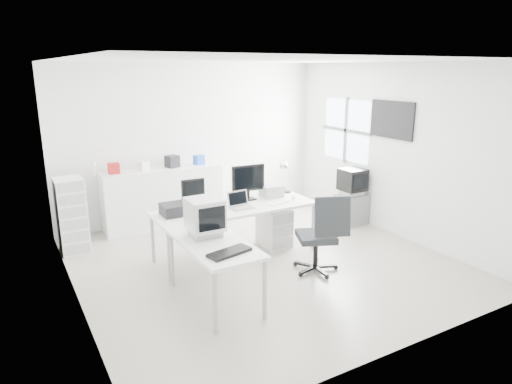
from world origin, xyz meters
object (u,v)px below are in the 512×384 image
sideboard (163,197)px  office_chair (316,233)px  lcd_monitor_small (193,194)px  crt_tv (352,182)px  laser_printer (272,191)px  main_desk (236,231)px  drawer_pedestal (274,227)px  tv_cabinet (351,209)px  inkjet_printer (177,209)px  crt_monitor (205,217)px  filing_cabinet (72,216)px  laptop (242,201)px  side_desk (215,272)px  lcd_monitor_large (248,182)px

sideboard → office_chair: bearing=-67.3°
lcd_monitor_small → crt_tv: 2.99m
laser_printer → office_chair: size_ratio=0.29×
main_desk → office_chair: bearing=-55.6°
drawer_pedestal → tv_cabinet: size_ratio=1.10×
drawer_pedestal → laser_printer: size_ratio=1.88×
inkjet_printer → laser_printer: 1.60m
crt_monitor → filing_cabinet: (-1.21, 2.21, -0.42)m
drawer_pedestal → laptop: size_ratio=1.65×
inkjet_printer → filing_cabinet: filing_cabinet is taller
main_desk → tv_cabinet: size_ratio=4.41×
side_desk → crt_tv: 3.57m
lcd_monitor_large → laptop: size_ratio=1.52×
office_chair → tv_cabinet: 2.17m
laser_printer → office_chair: bearing=-91.2°
laser_printer → filing_cabinet: 3.05m
laptop → laser_printer: size_ratio=1.14×
laptop → sideboard: size_ratio=0.18×
main_desk → inkjet_printer: (-0.85, 0.10, 0.45)m
side_desk → drawer_pedestal: side_desk is taller
laptop → crt_tv: bearing=4.7°
main_desk → laptop: laptop is taller
side_desk → tv_cabinet: side_desk is taller
crt_monitor → filing_cabinet: bearing=119.9°
main_desk → tv_cabinet: bearing=5.8°
sideboard → lcd_monitor_large: bearing=-61.8°
main_desk → tv_cabinet: 2.45m
crt_monitor → sideboard: size_ratio=0.23×
inkjet_printer → sideboard: 1.78m
laser_printer → sideboard: (-1.24, 1.60, -0.32)m
drawer_pedestal → inkjet_printer: bearing=178.2°
lcd_monitor_large → tv_cabinet: lcd_monitor_large is taller
side_desk → inkjet_printer: bearing=90.0°
side_desk → lcd_monitor_large: lcd_monitor_large is taller
tv_cabinet → filing_cabinet: 4.64m
drawer_pedestal → crt_tv: bearing=6.5°
sideboard → filing_cabinet: 1.64m
inkjet_printer → laptop: 0.92m
side_desk → laptop: (0.90, 1.00, 0.49)m
lcd_monitor_large → laser_printer: size_ratio=1.72×
crt_monitor → sideboard: crt_monitor is taller
main_desk → filing_cabinet: (-2.06, 1.36, 0.19)m
laser_printer → crt_tv: crt_tv is taller
inkjet_printer → filing_cabinet: bearing=135.3°
lcd_monitor_small → crt_monitor: bearing=-103.0°
main_desk → office_chair: (0.70, -1.02, 0.18)m
tv_cabinet → crt_tv: bearing=0.0°
office_chair → lcd_monitor_large: bearing=128.1°
lcd_monitor_small → crt_monitor: 1.14m
lcd_monitor_large → laser_printer: (0.40, -0.03, -0.18)m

